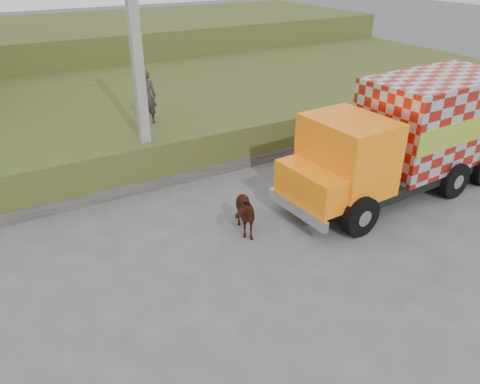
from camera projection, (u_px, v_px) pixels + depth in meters
ground at (243, 239)px, 12.78m from camera, size 120.00×120.00×0.00m
embankment at (126, 114)px, 20.11m from camera, size 40.00×12.00×1.50m
embankment_far at (64, 50)px, 28.97m from camera, size 40.00×12.00×3.00m
retaining_strip at (124, 189)px, 15.02m from camera, size 16.00×0.50×0.40m
utility_pole at (137, 61)px, 13.98m from camera, size 1.20×0.30×8.00m
cargo_truck at (410, 136)px, 14.62m from camera, size 8.15×3.13×3.59m
cow at (241, 212)px, 12.82m from camera, size 1.04×1.63×1.28m
pedestrian at (146, 97)px, 16.33m from camera, size 0.81×0.65×1.92m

